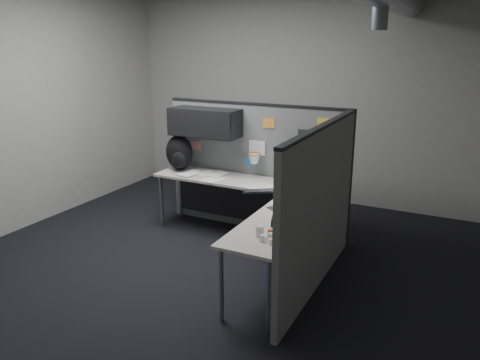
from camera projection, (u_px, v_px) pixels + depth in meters
The scene contains 12 objects.
room at pixel (261, 71), 4.17m from camera, with size 5.62×5.62×3.22m.
partition_back at pixel (242, 153), 5.89m from camera, with size 2.44×0.42×1.63m.
partition_right at pixel (320, 208), 4.49m from camera, with size 0.07×2.23×1.63m.
desk at pixel (252, 199), 5.37m from camera, with size 2.31×2.11×0.73m.
monitor at pixel (305, 168), 5.22m from camera, with size 0.63×0.63×0.52m.
keyboard at pixel (261, 192), 5.19m from camera, with size 0.41×0.35×0.04m.
mouse at pixel (281, 207), 4.72m from camera, with size 0.28×0.30×0.05m.
phone at pixel (283, 219), 4.33m from camera, with size 0.27×0.29×0.11m.
bottles at pixel (269, 237), 3.95m from camera, with size 0.12×0.16×0.08m.
cup at pixel (260, 231), 4.03m from camera, with size 0.07×0.07×0.10m, color beige.
papers at pixel (203, 174), 5.91m from camera, with size 0.71×0.53×0.01m.
backpack at pixel (179, 153), 6.07m from camera, with size 0.42×0.38×0.46m.
Camera 1 is at (2.31, -3.90, 2.35)m, focal length 35.00 mm.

